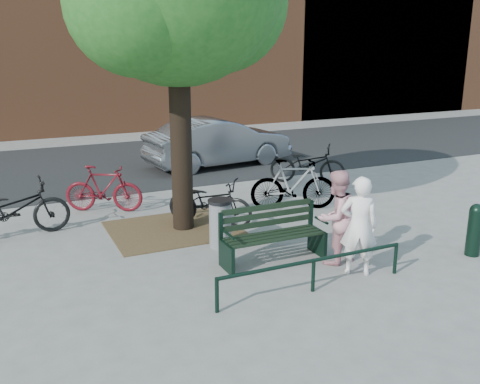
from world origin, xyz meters
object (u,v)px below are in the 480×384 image
person_right (336,217)px  litter_bin (220,223)px  park_bench (272,233)px  person_left (359,226)px  bicycle_c (210,202)px  parked_car (218,142)px  bollard (475,228)px

person_right → litter_bin: bearing=-57.9°
park_bench → person_left: size_ratio=1.11×
bicycle_c → parked_car: size_ratio=0.41×
person_right → bollard: (2.30, -0.73, -0.29)m
bicycle_c → park_bench: bearing=-129.1°
person_right → bicycle_c: 2.88m
park_bench → person_right: 1.07m
parked_car → bollard: bearing=-178.1°
park_bench → person_right: (0.90, -0.50, 0.29)m
parked_car → person_left: bearing=166.1°
park_bench → person_left: bearing=-47.4°
bollard → bicycle_c: 4.81m
person_right → parked_car: person_right is taller
person_right → litter_bin: 2.04m
person_right → bollard: person_right is taller
litter_bin → parked_car: bearing=67.7°
person_right → bollard: 2.44m
park_bench → person_right: bearing=-29.4°
person_left → bollard: 2.28m
litter_bin → bicycle_c: 1.25m
person_left → bicycle_c: bearing=-38.0°
park_bench → person_right: person_right is taller
bicycle_c → person_right: bearing=-112.2°
park_bench → person_left: person_left is taller
person_left → litter_bin: size_ratio=1.80×
person_right → parked_car: (1.05, 7.43, -0.07)m
park_bench → bicycle_c: (-0.25, 2.12, -0.01)m
person_right → person_left: bearing=82.7°
bicycle_c → bollard: bearing=-90.0°
bollard → park_bench: bearing=158.9°
person_right → bicycle_c: (-1.14, 2.63, -0.31)m
litter_bin → person_right: bearing=-44.7°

